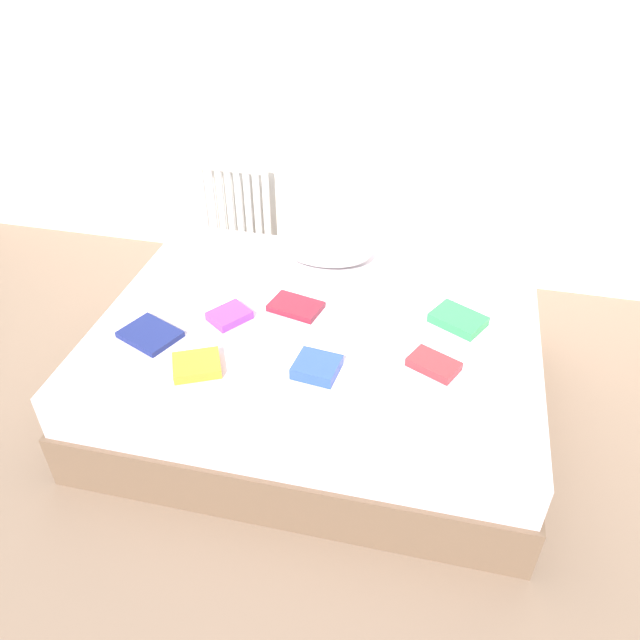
{
  "coord_description": "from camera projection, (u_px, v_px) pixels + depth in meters",
  "views": [
    {
      "loc": [
        0.51,
        -2.16,
        2.2
      ],
      "look_at": [
        0.0,
        0.05,
        0.48
      ],
      "focal_mm": 34.7,
      "sensor_mm": 36.0,
      "label": 1
    }
  ],
  "objects": [
    {
      "name": "bed",
      "position": [
        318.0,
        365.0,
        2.95
      ],
      "size": [
        2.0,
        1.5,
        0.5
      ],
      "color": "brown",
      "rests_on": "ground"
    },
    {
      "name": "radiator",
      "position": [
        235.0,
        209.0,
        3.95
      ],
      "size": [
        0.47,
        0.04,
        0.59
      ],
      "color": "white",
      "rests_on": "ground"
    },
    {
      "name": "back_wall",
      "position": [
        374.0,
        40.0,
        3.3
      ],
      "size": [
        6.0,
        0.1,
        2.8
      ],
      "primitive_type": "cube",
      "color": "silver",
      "rests_on": "ground"
    },
    {
      "name": "textbook_orange",
      "position": [
        197.0,
        365.0,
        2.54
      ],
      "size": [
        0.24,
        0.23,
        0.04
      ],
      "primitive_type": "cube",
      "rotation": [
        0.0,
        0.0,
        0.45
      ],
      "color": "orange",
      "rests_on": "bed"
    },
    {
      "name": "textbook_maroon",
      "position": [
        296.0,
        306.0,
        2.88
      ],
      "size": [
        0.26,
        0.2,
        0.03
      ],
      "primitive_type": "cube",
      "rotation": [
        0.0,
        0.0,
        -0.23
      ],
      "color": "maroon",
      "rests_on": "bed"
    },
    {
      "name": "pillow",
      "position": [
        326.0,
        247.0,
        3.18
      ],
      "size": [
        0.49,
        0.31,
        0.15
      ],
      "primitive_type": "ellipsoid",
      "color": "white",
      "rests_on": "bed"
    },
    {
      "name": "textbook_purple",
      "position": [
        229.0,
        316.0,
        2.81
      ],
      "size": [
        0.21,
        0.22,
        0.04
      ],
      "primitive_type": "cube",
      "rotation": [
        0.0,
        0.0,
        0.95
      ],
      "color": "purple",
      "rests_on": "bed"
    },
    {
      "name": "textbook_red",
      "position": [
        434.0,
        364.0,
        2.54
      ],
      "size": [
        0.24,
        0.2,
        0.04
      ],
      "primitive_type": "cube",
      "rotation": [
        0.0,
        0.0,
        -0.45
      ],
      "color": "red",
      "rests_on": "bed"
    },
    {
      "name": "ground_plane",
      "position": [
        318.0,
        402.0,
        3.1
      ],
      "size": [
        8.0,
        8.0,
        0.0
      ],
      "primitive_type": "plane",
      "color": "#7F6651"
    },
    {
      "name": "textbook_blue",
      "position": [
        317.0,
        367.0,
        2.52
      ],
      "size": [
        0.2,
        0.18,
        0.05
      ],
      "primitive_type": "cube",
      "rotation": [
        0.0,
        0.0,
        -0.12
      ],
      "color": "#2847B7",
      "rests_on": "bed"
    },
    {
      "name": "textbook_navy",
      "position": [
        150.0,
        334.0,
        2.71
      ],
      "size": [
        0.3,
        0.27,
        0.03
      ],
      "primitive_type": "cube",
      "rotation": [
        0.0,
        0.0,
        -0.41
      ],
      "color": "navy",
      "rests_on": "bed"
    },
    {
      "name": "textbook_green",
      "position": [
        458.0,
        319.0,
        2.78
      ],
      "size": [
        0.28,
        0.25,
        0.04
      ],
      "primitive_type": "cube",
      "rotation": [
        0.0,
        0.0,
        -0.5
      ],
      "color": "green",
      "rests_on": "bed"
    },
    {
      "name": "textbook_white",
      "position": [
        375.0,
        301.0,
        2.9
      ],
      "size": [
        0.24,
        0.22,
        0.04
      ],
      "primitive_type": "cube",
      "rotation": [
        0.0,
        0.0,
        -0.63
      ],
      "color": "white",
      "rests_on": "bed"
    }
  ]
}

